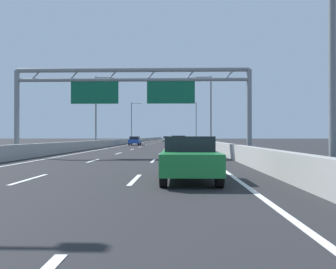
# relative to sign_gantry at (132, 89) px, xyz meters

# --- Properties ---
(ground_plane) EXTENTS (260.00, 260.00, 0.00)m
(ground_plane) POSITION_rel_sign_gantry_xyz_m (-0.01, 74.44, -4.84)
(ground_plane) COLOR #262628
(lane_dash_left_1) EXTENTS (0.16, 3.00, 0.01)m
(lane_dash_left_1) POSITION_rel_sign_gantry_xyz_m (-1.81, -13.06, -4.83)
(lane_dash_left_1) COLOR white
(lane_dash_left_1) RESTS_ON ground_plane
(lane_dash_left_2) EXTENTS (0.16, 3.00, 0.01)m
(lane_dash_left_2) POSITION_rel_sign_gantry_xyz_m (-1.81, -4.06, -4.83)
(lane_dash_left_2) COLOR white
(lane_dash_left_2) RESTS_ON ground_plane
(lane_dash_left_3) EXTENTS (0.16, 3.00, 0.01)m
(lane_dash_left_3) POSITION_rel_sign_gantry_xyz_m (-1.81, 4.94, -4.83)
(lane_dash_left_3) COLOR white
(lane_dash_left_3) RESTS_ON ground_plane
(lane_dash_left_4) EXTENTS (0.16, 3.00, 0.01)m
(lane_dash_left_4) POSITION_rel_sign_gantry_xyz_m (-1.81, 13.94, -4.83)
(lane_dash_left_4) COLOR white
(lane_dash_left_4) RESTS_ON ground_plane
(lane_dash_left_5) EXTENTS (0.16, 3.00, 0.01)m
(lane_dash_left_5) POSITION_rel_sign_gantry_xyz_m (-1.81, 22.94, -4.83)
(lane_dash_left_5) COLOR white
(lane_dash_left_5) RESTS_ON ground_plane
(lane_dash_left_6) EXTENTS (0.16, 3.00, 0.01)m
(lane_dash_left_6) POSITION_rel_sign_gantry_xyz_m (-1.81, 31.94, -4.83)
(lane_dash_left_6) COLOR white
(lane_dash_left_6) RESTS_ON ground_plane
(lane_dash_left_7) EXTENTS (0.16, 3.00, 0.01)m
(lane_dash_left_7) POSITION_rel_sign_gantry_xyz_m (-1.81, 40.94, -4.83)
(lane_dash_left_7) COLOR white
(lane_dash_left_7) RESTS_ON ground_plane
(lane_dash_left_8) EXTENTS (0.16, 3.00, 0.01)m
(lane_dash_left_8) POSITION_rel_sign_gantry_xyz_m (-1.81, 49.94, -4.83)
(lane_dash_left_8) COLOR white
(lane_dash_left_8) RESTS_ON ground_plane
(lane_dash_left_9) EXTENTS (0.16, 3.00, 0.01)m
(lane_dash_left_9) POSITION_rel_sign_gantry_xyz_m (-1.81, 58.94, -4.83)
(lane_dash_left_9) COLOR white
(lane_dash_left_9) RESTS_ON ground_plane
(lane_dash_left_10) EXTENTS (0.16, 3.00, 0.01)m
(lane_dash_left_10) POSITION_rel_sign_gantry_xyz_m (-1.81, 67.94, -4.83)
(lane_dash_left_10) COLOR white
(lane_dash_left_10) RESTS_ON ground_plane
(lane_dash_left_11) EXTENTS (0.16, 3.00, 0.01)m
(lane_dash_left_11) POSITION_rel_sign_gantry_xyz_m (-1.81, 76.94, -4.83)
(lane_dash_left_11) COLOR white
(lane_dash_left_11) RESTS_ON ground_plane
(lane_dash_left_12) EXTENTS (0.16, 3.00, 0.01)m
(lane_dash_left_12) POSITION_rel_sign_gantry_xyz_m (-1.81, 85.94, -4.83)
(lane_dash_left_12) COLOR white
(lane_dash_left_12) RESTS_ON ground_plane
(lane_dash_left_13) EXTENTS (0.16, 3.00, 0.01)m
(lane_dash_left_13) POSITION_rel_sign_gantry_xyz_m (-1.81, 94.94, -4.83)
(lane_dash_left_13) COLOR white
(lane_dash_left_13) RESTS_ON ground_plane
(lane_dash_left_14) EXTENTS (0.16, 3.00, 0.01)m
(lane_dash_left_14) POSITION_rel_sign_gantry_xyz_m (-1.81, 103.94, -4.83)
(lane_dash_left_14) COLOR white
(lane_dash_left_14) RESTS_ON ground_plane
(lane_dash_left_15) EXTENTS (0.16, 3.00, 0.01)m
(lane_dash_left_15) POSITION_rel_sign_gantry_xyz_m (-1.81, 112.94, -4.83)
(lane_dash_left_15) COLOR white
(lane_dash_left_15) RESTS_ON ground_plane
(lane_dash_left_16) EXTENTS (0.16, 3.00, 0.01)m
(lane_dash_left_16) POSITION_rel_sign_gantry_xyz_m (-1.81, 121.94, -4.83)
(lane_dash_left_16) COLOR white
(lane_dash_left_16) RESTS_ON ground_plane
(lane_dash_left_17) EXTENTS (0.16, 3.00, 0.01)m
(lane_dash_left_17) POSITION_rel_sign_gantry_xyz_m (-1.81, 130.94, -4.83)
(lane_dash_left_17) COLOR white
(lane_dash_left_17) RESTS_ON ground_plane
(lane_dash_right_1) EXTENTS (0.16, 3.00, 0.01)m
(lane_dash_right_1) POSITION_rel_sign_gantry_xyz_m (1.79, -13.06, -4.83)
(lane_dash_right_1) COLOR white
(lane_dash_right_1) RESTS_ON ground_plane
(lane_dash_right_2) EXTENTS (0.16, 3.00, 0.01)m
(lane_dash_right_2) POSITION_rel_sign_gantry_xyz_m (1.79, -4.06, -4.83)
(lane_dash_right_2) COLOR white
(lane_dash_right_2) RESTS_ON ground_plane
(lane_dash_right_3) EXTENTS (0.16, 3.00, 0.01)m
(lane_dash_right_3) POSITION_rel_sign_gantry_xyz_m (1.79, 4.94, -4.83)
(lane_dash_right_3) COLOR white
(lane_dash_right_3) RESTS_ON ground_plane
(lane_dash_right_4) EXTENTS (0.16, 3.00, 0.01)m
(lane_dash_right_4) POSITION_rel_sign_gantry_xyz_m (1.79, 13.94, -4.83)
(lane_dash_right_4) COLOR white
(lane_dash_right_4) RESTS_ON ground_plane
(lane_dash_right_5) EXTENTS (0.16, 3.00, 0.01)m
(lane_dash_right_5) POSITION_rel_sign_gantry_xyz_m (1.79, 22.94, -4.83)
(lane_dash_right_5) COLOR white
(lane_dash_right_5) RESTS_ON ground_plane
(lane_dash_right_6) EXTENTS (0.16, 3.00, 0.01)m
(lane_dash_right_6) POSITION_rel_sign_gantry_xyz_m (1.79, 31.94, -4.83)
(lane_dash_right_6) COLOR white
(lane_dash_right_6) RESTS_ON ground_plane
(lane_dash_right_7) EXTENTS (0.16, 3.00, 0.01)m
(lane_dash_right_7) POSITION_rel_sign_gantry_xyz_m (1.79, 40.94, -4.83)
(lane_dash_right_7) COLOR white
(lane_dash_right_7) RESTS_ON ground_plane
(lane_dash_right_8) EXTENTS (0.16, 3.00, 0.01)m
(lane_dash_right_8) POSITION_rel_sign_gantry_xyz_m (1.79, 49.94, -4.83)
(lane_dash_right_8) COLOR white
(lane_dash_right_8) RESTS_ON ground_plane
(lane_dash_right_9) EXTENTS (0.16, 3.00, 0.01)m
(lane_dash_right_9) POSITION_rel_sign_gantry_xyz_m (1.79, 58.94, -4.83)
(lane_dash_right_9) COLOR white
(lane_dash_right_9) RESTS_ON ground_plane
(lane_dash_right_10) EXTENTS (0.16, 3.00, 0.01)m
(lane_dash_right_10) POSITION_rel_sign_gantry_xyz_m (1.79, 67.94, -4.83)
(lane_dash_right_10) COLOR white
(lane_dash_right_10) RESTS_ON ground_plane
(lane_dash_right_11) EXTENTS (0.16, 3.00, 0.01)m
(lane_dash_right_11) POSITION_rel_sign_gantry_xyz_m (1.79, 76.94, -4.83)
(lane_dash_right_11) COLOR white
(lane_dash_right_11) RESTS_ON ground_plane
(lane_dash_right_12) EXTENTS (0.16, 3.00, 0.01)m
(lane_dash_right_12) POSITION_rel_sign_gantry_xyz_m (1.79, 85.94, -4.83)
(lane_dash_right_12) COLOR white
(lane_dash_right_12) RESTS_ON ground_plane
(lane_dash_right_13) EXTENTS (0.16, 3.00, 0.01)m
(lane_dash_right_13) POSITION_rel_sign_gantry_xyz_m (1.79, 94.94, -4.83)
(lane_dash_right_13) COLOR white
(lane_dash_right_13) RESTS_ON ground_plane
(lane_dash_right_14) EXTENTS (0.16, 3.00, 0.01)m
(lane_dash_right_14) POSITION_rel_sign_gantry_xyz_m (1.79, 103.94, -4.83)
(lane_dash_right_14) COLOR white
(lane_dash_right_14) RESTS_ON ground_plane
(lane_dash_right_15) EXTENTS (0.16, 3.00, 0.01)m
(lane_dash_right_15) POSITION_rel_sign_gantry_xyz_m (1.79, 112.94, -4.83)
(lane_dash_right_15) COLOR white
(lane_dash_right_15) RESTS_ON ground_plane
(lane_dash_right_16) EXTENTS (0.16, 3.00, 0.01)m
(lane_dash_right_16) POSITION_rel_sign_gantry_xyz_m (1.79, 121.94, -4.83)
(lane_dash_right_16) COLOR white
(lane_dash_right_16) RESTS_ON ground_plane
(lane_dash_right_17) EXTENTS (0.16, 3.00, 0.01)m
(lane_dash_right_17) POSITION_rel_sign_gantry_xyz_m (1.79, 130.94, -4.83)
(lane_dash_right_17) COLOR white
(lane_dash_right_17) RESTS_ON ground_plane
(edge_line_left) EXTENTS (0.16, 176.00, 0.01)m
(edge_line_left) POSITION_rel_sign_gantry_xyz_m (-5.26, 62.44, -4.83)
(edge_line_left) COLOR white
(edge_line_left) RESTS_ON ground_plane
(edge_line_right) EXTENTS (0.16, 176.00, 0.01)m
(edge_line_right) POSITION_rel_sign_gantry_xyz_m (5.24, 62.44, -4.83)
(edge_line_right) COLOR white
(edge_line_right) RESTS_ON ground_plane
(barrier_left) EXTENTS (0.45, 220.00, 0.95)m
(barrier_left) POSITION_rel_sign_gantry_xyz_m (-6.91, 84.44, -4.36)
(barrier_left) COLOR #9E9E99
(barrier_left) RESTS_ON ground_plane
(barrier_right) EXTENTS (0.45, 220.00, 0.95)m
(barrier_right) POSITION_rel_sign_gantry_xyz_m (6.89, 84.44, -4.36)
(barrier_right) COLOR #9E9E99
(barrier_right) RESTS_ON ground_plane
(sign_gantry) EXTENTS (16.99, 0.36, 6.36)m
(sign_gantry) POSITION_rel_sign_gantry_xyz_m (0.00, 0.00, 0.00)
(sign_gantry) COLOR gray
(sign_gantry) RESTS_ON ground_plane
(streetlamp_right_near) EXTENTS (2.58, 0.28, 9.50)m
(streetlamp_right_near) POSITION_rel_sign_gantry_xyz_m (7.45, -14.66, 0.56)
(streetlamp_right_near) COLOR slate
(streetlamp_right_near) RESTS_ON ground_plane
(streetlamp_left_mid) EXTENTS (2.58, 0.28, 9.50)m
(streetlamp_left_mid) POSITION_rel_sign_gantry_xyz_m (-7.48, 21.82, 0.56)
(streetlamp_left_mid) COLOR slate
(streetlamp_left_mid) RESTS_ON ground_plane
(streetlamp_right_mid) EXTENTS (2.58, 0.28, 9.50)m
(streetlamp_right_mid) POSITION_rel_sign_gantry_xyz_m (7.45, 21.82, 0.56)
(streetlamp_right_mid) COLOR slate
(streetlamp_right_mid) RESTS_ON ground_plane
(streetlamp_left_far) EXTENTS (2.58, 0.28, 9.50)m
(streetlamp_left_far) POSITION_rel_sign_gantry_xyz_m (-7.48, 58.29, 0.56)
(streetlamp_left_far) COLOR slate
(streetlamp_left_far) RESTS_ON ground_plane
(streetlamp_right_far) EXTENTS (2.58, 0.28, 9.50)m
(streetlamp_right_far) POSITION_rel_sign_gantry_xyz_m (7.45, 58.29, 0.56)
(streetlamp_right_far) COLOR slate
(streetlamp_right_far) RESTS_ON ground_plane
(blue_car) EXTENTS (1.73, 4.18, 1.44)m
(blue_car) POSITION_rel_sign_gantry_xyz_m (-3.79, 32.76, -4.09)
(blue_car) COLOR #2347AD
(blue_car) RESTS_ON ground_plane
(red_car) EXTENTS (1.70, 4.12, 1.54)m
(red_car) POSITION_rel_sign_gantry_xyz_m (3.34, 13.97, -4.06)
(red_car) COLOR red
(red_car) RESTS_ON ground_plane
(green_car) EXTENTS (1.82, 4.35, 1.47)m
(green_car) POSITION_rel_sign_gantry_xyz_m (3.62, -13.08, -4.08)
(green_car) COLOR #1E7A38
(green_car) RESTS_ON ground_plane
(black_car) EXTENTS (1.74, 4.38, 1.42)m
(black_car) POSITION_rel_sign_gantry_xyz_m (3.51, 38.51, -4.10)
(black_car) COLOR black
(black_car) RESTS_ON ground_plane
(yellow_car) EXTENTS (1.74, 4.17, 1.55)m
(yellow_car) POSITION_rel_sign_gantry_xyz_m (3.41, 76.08, -4.05)
(yellow_car) COLOR yellow
(yellow_car) RESTS_ON ground_plane
(white_car) EXTENTS (1.76, 4.24, 1.48)m
(white_car) POSITION_rel_sign_gantry_xyz_m (0.12, 73.12, -4.07)
(white_car) COLOR silver
(white_car) RESTS_ON ground_plane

